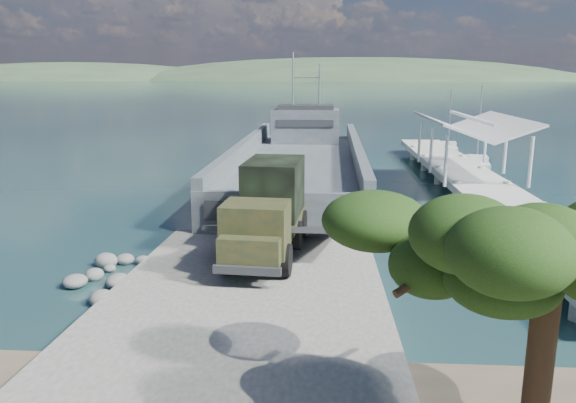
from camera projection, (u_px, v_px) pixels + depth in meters
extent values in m
plane|color=#19383C|center=(252.00, 290.00, 21.82)|extent=(1400.00, 1400.00, 0.00)
cube|color=#65665D|center=(249.00, 294.00, 20.79)|extent=(10.00, 18.00, 0.50)
cube|color=beige|center=(473.00, 181.00, 38.31)|extent=(4.00, 44.00, 0.50)
cube|color=#444D51|center=(300.00, 175.00, 43.62)|extent=(9.77, 31.22, 2.59)
cube|color=#444D51|center=(244.00, 150.00, 43.51)|extent=(1.06, 31.10, 1.35)
cube|color=#444D51|center=(357.00, 151.00, 42.86)|extent=(1.06, 31.10, 1.35)
cube|color=#444D51|center=(283.00, 218.00, 28.49)|extent=(9.33, 0.55, 2.69)
cube|color=#444D51|center=(306.00, 126.00, 53.05)|extent=(6.28, 4.23, 3.11)
cube|color=#2A2C2F|center=(306.00, 107.00, 52.65)|extent=(5.23, 3.39, 0.41)
cylinder|color=#9EA0A4|center=(293.00, 81.00, 52.20)|extent=(0.17, 0.17, 5.18)
cylinder|color=#9EA0A4|center=(320.00, 87.00, 52.14)|extent=(0.17, 0.17, 4.15)
cylinder|color=black|center=(227.00, 257.00, 22.08)|extent=(0.55, 1.34, 1.31)
cylinder|color=black|center=(285.00, 260.00, 21.77)|extent=(0.55, 1.34, 1.31)
cylinder|color=black|center=(245.00, 233.00, 25.38)|extent=(0.55, 1.34, 1.31)
cylinder|color=black|center=(296.00, 235.00, 25.07)|extent=(0.55, 1.34, 1.31)
cylinder|color=black|center=(254.00, 222.00, 27.32)|extent=(0.55, 1.34, 1.31)
cylinder|color=black|center=(301.00, 224.00, 27.01)|extent=(0.55, 1.34, 1.31)
cube|color=black|center=(268.00, 235.00, 24.61)|extent=(2.80, 7.79, 0.25)
cube|color=#222F1A|center=(256.00, 228.00, 21.75)|extent=(2.66, 2.20, 2.01)
cube|color=#222F1A|center=(250.00, 250.00, 20.70)|extent=(2.38, 1.08, 1.01)
cube|color=#222F1A|center=(273.00, 219.00, 25.89)|extent=(2.87, 4.81, 0.35)
cube|color=black|center=(274.00, 187.00, 25.75)|extent=(2.70, 4.00, 2.51)
cube|color=#2A2C2F|center=(247.00, 270.00, 20.35)|extent=(2.53, 0.45, 0.30)
imported|color=#222F1A|center=(232.00, 254.00, 21.57)|extent=(0.83, 0.75, 1.91)
cube|color=silver|center=(476.00, 165.00, 49.32)|extent=(2.79, 6.28, 0.99)
cube|color=silver|center=(478.00, 160.00, 48.13)|extent=(1.83, 2.00, 0.66)
cylinder|color=#9EA0A4|center=(480.00, 124.00, 48.51)|extent=(0.11, 0.11, 6.61)
cube|color=silver|center=(448.00, 149.00, 59.69)|extent=(2.42, 5.73, 0.91)
cube|color=silver|center=(449.00, 145.00, 58.59)|extent=(1.64, 1.81, 0.61)
cylinder|color=#9EA0A4|center=(450.00, 118.00, 58.95)|extent=(0.10, 0.10, 6.06)
cylinder|color=#321C14|center=(538.00, 380.00, 10.85)|extent=(0.53, 0.53, 5.08)
ellipsoid|color=black|center=(551.00, 260.00, 10.30)|extent=(4.91, 4.56, 2.10)
ellipsoid|color=black|center=(375.00, 221.00, 13.03)|extent=(2.45, 2.45, 1.40)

